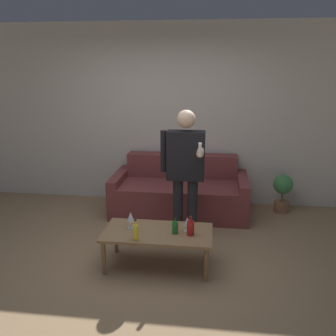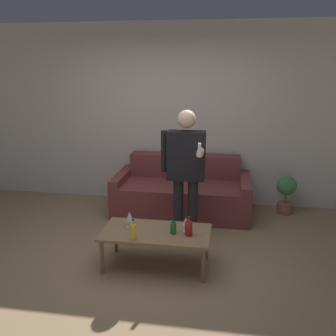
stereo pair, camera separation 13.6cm
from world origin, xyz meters
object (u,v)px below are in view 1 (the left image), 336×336
Objects in this scene: bottle_orange at (175,227)px; person_standing_front at (185,166)px; couch at (180,192)px; coffee_table at (158,235)px.

person_standing_front is at bearing 86.82° from bottle_orange.
person_standing_front is at bearing -80.96° from couch.
coffee_table is (-0.08, -1.58, 0.07)m from couch.
couch is 1.10m from person_standing_front.
person_standing_front reaches higher than bottle_orange.
couch is 11.16× the size of bottle_orange.
couch is 1.58m from coffee_table.
couch is 1.68× the size of coffee_table.
coffee_table is 0.92m from person_standing_front.
couch is at bearing 99.04° from person_standing_front.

